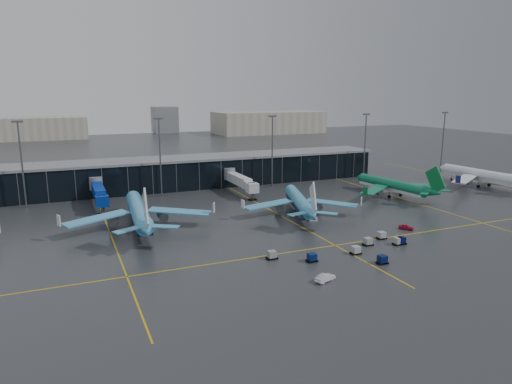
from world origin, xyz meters
name	(u,v)px	position (x,y,z in m)	size (l,w,h in m)	color
ground	(266,232)	(0.00, 0.00, 0.00)	(600.00, 600.00, 0.00)	#282B2D
terminal_pier	(196,171)	(0.00, 62.00, 5.42)	(142.00, 17.00, 10.70)	black
jet_bridges	(99,192)	(-35.00, 42.99, 4.55)	(94.00, 27.50, 7.20)	#595B60
flood_masts	(219,151)	(5.00, 50.00, 13.81)	(203.00, 0.50, 25.50)	#595B60
distant_hangars	(185,124)	(49.94, 270.08, 8.79)	(260.00, 71.00, 22.00)	#B2AD99
taxi_lines	(284,217)	(10.00, 10.61, 0.01)	(220.00, 120.00, 0.02)	gold
airliner_arkefly	(138,202)	(-27.69, 16.37, 6.60)	(37.69, 42.93, 13.19)	#3E9BCD
airliner_klm_near	(299,193)	(15.62, 12.14, 5.90)	(33.69, 38.37, 11.79)	#3D9BC8
airliner_aer_lingus	(392,179)	(54.41, 20.54, 5.79)	(33.11, 37.71, 11.59)	#0C6A45
airliner_ba	(481,168)	(95.00, 21.29, 6.43)	(36.77, 41.87, 12.87)	white
baggage_carts	(360,248)	(12.87, -20.22, 0.76)	(32.64, 14.41, 1.70)	black
mobile_airstair	(312,217)	(15.94, 5.43, 0.77)	(2.98, 3.67, 3.45)	silver
service_van_red	(406,227)	(32.81, -11.57, 0.61)	(1.45, 3.60, 1.23)	#AC0D2D
service_van_white	(325,277)	(-2.54, -31.10, 0.70)	(1.48, 4.23, 1.39)	silver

